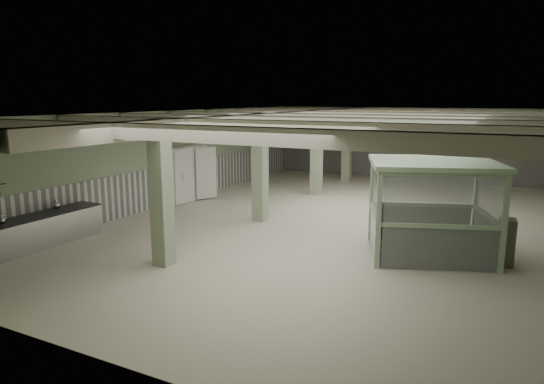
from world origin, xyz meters
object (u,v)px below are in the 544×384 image
at_px(prep_counter, 20,236).
at_px(walkin_cooler, 185,175).
at_px(guard_booth, 432,191).
at_px(filing_cabinet, 506,242).

height_order(prep_counter, walkin_cooler, walkin_cooler).
bearing_deg(guard_booth, prep_counter, -173.61).
bearing_deg(filing_cabinet, prep_counter, -163.28).
height_order(walkin_cooler, guard_booth, guard_booth).
height_order(walkin_cooler, filing_cabinet, walkin_cooler).
xyz_separation_m(prep_counter, filing_cabinet, (11.58, 4.86, 0.12)).
bearing_deg(filing_cabinet, walkin_cooler, 162.20).
bearing_deg(prep_counter, filing_cabinet, 22.75).
distance_m(prep_counter, filing_cabinet, 12.56).
relative_size(prep_counter, guard_booth, 1.28).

